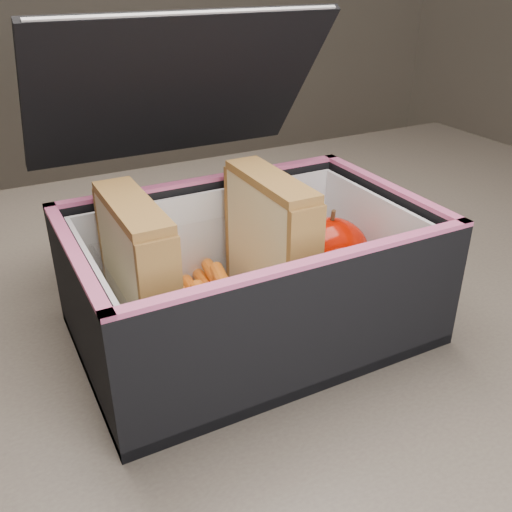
# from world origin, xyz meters

# --- Properties ---
(kitchen_table) EXTENTS (1.20, 0.80, 0.75)m
(kitchen_table) POSITION_xyz_m (0.00, 0.00, 0.66)
(kitchen_table) COLOR #665B4E
(kitchen_table) RESTS_ON ground
(lunch_bag) EXTENTS (0.28, 0.30, 0.25)m
(lunch_bag) POSITION_xyz_m (-0.04, -0.05, 0.81)
(lunch_bag) COLOR black
(lunch_bag) RESTS_ON kitchen_table
(plastic_tub) EXTENTS (0.16, 0.11, 0.07)m
(plastic_tub) POSITION_xyz_m (-0.07, -0.05, 0.80)
(plastic_tub) COLOR white
(plastic_tub) RESTS_ON lunch_bag
(sandwich_left) EXTENTS (0.03, 0.11, 0.12)m
(sandwich_left) POSITION_xyz_m (-0.13, -0.05, 0.82)
(sandwich_left) COLOR beige
(sandwich_left) RESTS_ON plastic_tub
(sandwich_right) EXTENTS (0.03, 0.11, 0.12)m
(sandwich_right) POSITION_xyz_m (-0.02, -0.05, 0.82)
(sandwich_right) COLOR beige
(sandwich_right) RESTS_ON plastic_tub
(carrot_sticks) EXTENTS (0.06, 0.16, 0.03)m
(carrot_sticks) POSITION_xyz_m (-0.07, -0.04, 0.78)
(carrot_sticks) COLOR orange
(carrot_sticks) RESTS_ON plastic_tub
(paper_napkin) EXTENTS (0.11, 0.11, 0.01)m
(paper_napkin) POSITION_xyz_m (0.04, -0.04, 0.77)
(paper_napkin) COLOR white
(paper_napkin) RESTS_ON lunch_bag
(red_apple) EXTENTS (0.08, 0.08, 0.07)m
(red_apple) POSITION_xyz_m (0.04, -0.05, 0.80)
(red_apple) COLOR #910900
(red_apple) RESTS_ON paper_napkin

